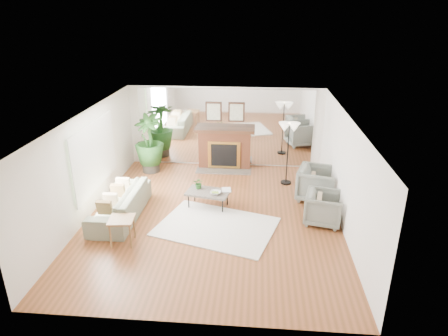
# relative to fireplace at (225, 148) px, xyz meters

# --- Properties ---
(ground) EXTENTS (7.00, 7.00, 0.00)m
(ground) POSITION_rel_fireplace_xyz_m (0.00, -3.26, -0.66)
(ground) COLOR brown
(ground) RESTS_ON ground
(wall_left) EXTENTS (0.02, 7.00, 2.50)m
(wall_left) POSITION_rel_fireplace_xyz_m (-2.99, -3.26, 0.59)
(wall_left) COLOR white
(wall_left) RESTS_ON ground
(wall_right) EXTENTS (0.02, 7.00, 2.50)m
(wall_right) POSITION_rel_fireplace_xyz_m (2.99, -3.26, 0.59)
(wall_right) COLOR white
(wall_right) RESTS_ON ground
(wall_back) EXTENTS (6.00, 0.02, 2.50)m
(wall_back) POSITION_rel_fireplace_xyz_m (0.00, 0.23, 0.59)
(wall_back) COLOR white
(wall_back) RESTS_ON ground
(mirror_panel) EXTENTS (5.40, 0.04, 2.40)m
(mirror_panel) POSITION_rel_fireplace_xyz_m (0.00, 0.21, 0.59)
(mirror_panel) COLOR silver
(mirror_panel) RESTS_ON wall_back
(window_panel) EXTENTS (0.04, 2.40, 1.50)m
(window_panel) POSITION_rel_fireplace_xyz_m (-2.96, -2.86, 0.69)
(window_panel) COLOR #B2E09E
(window_panel) RESTS_ON wall_left
(fireplace) EXTENTS (1.85, 0.83, 2.05)m
(fireplace) POSITION_rel_fireplace_xyz_m (0.00, 0.00, 0.00)
(fireplace) COLOR brown
(fireplace) RESTS_ON ground
(area_rug) EXTENTS (3.01, 2.52, 0.03)m
(area_rug) POSITION_rel_fireplace_xyz_m (0.12, -3.72, -0.65)
(area_rug) COLOR white
(area_rug) RESTS_ON ground
(coffee_table) EXTENTS (1.16, 0.81, 0.43)m
(coffee_table) POSITION_rel_fireplace_xyz_m (-0.19, -2.72, -0.27)
(coffee_table) COLOR #645A4F
(coffee_table) RESTS_ON ground
(sofa) EXTENTS (0.92, 2.33, 0.68)m
(sofa) POSITION_rel_fireplace_xyz_m (-2.24, -3.38, -0.32)
(sofa) COLOR gray
(sofa) RESTS_ON ground
(armchair_back) EXTENTS (1.19, 1.17, 0.88)m
(armchair_back) POSITION_rel_fireplace_xyz_m (2.60, -2.04, -0.22)
(armchair_back) COLOR gray
(armchair_back) RESTS_ON ground
(armchair_front) EXTENTS (1.00, 0.98, 0.76)m
(armchair_front) POSITION_rel_fireplace_xyz_m (2.60, -3.29, -0.28)
(armchair_front) COLOR gray
(armchair_front) RESTS_ON ground
(side_table) EXTENTS (0.57, 0.57, 0.59)m
(side_table) POSITION_rel_fireplace_xyz_m (-1.80, -4.55, -0.16)
(side_table) COLOR brown
(side_table) RESTS_ON ground
(potted_ficus) EXTENTS (1.12, 1.12, 1.81)m
(potted_ficus) POSITION_rel_fireplace_xyz_m (-2.23, -0.53, 0.31)
(potted_ficus) COLOR black
(potted_ficus) RESTS_ON ground
(floor_lamp) EXTENTS (0.58, 0.32, 1.80)m
(floor_lamp) POSITION_rel_fireplace_xyz_m (1.87, -1.08, 0.88)
(floor_lamp) COLOR black
(floor_lamp) RESTS_ON ground
(tabletop_plant) EXTENTS (0.28, 0.25, 0.29)m
(tabletop_plant) POSITION_rel_fireplace_xyz_m (-0.44, -2.56, -0.09)
(tabletop_plant) COLOR #295A21
(tabletop_plant) RESTS_ON coffee_table
(fruit_bowl) EXTENTS (0.29, 0.29, 0.07)m
(fruit_bowl) POSITION_rel_fireplace_xyz_m (0.01, -2.85, -0.20)
(fruit_bowl) COLOR brown
(fruit_bowl) RESTS_ON coffee_table
(book) EXTENTS (0.26, 0.33, 0.02)m
(book) POSITION_rel_fireplace_xyz_m (0.16, -2.63, -0.22)
(book) COLOR brown
(book) RESTS_ON coffee_table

